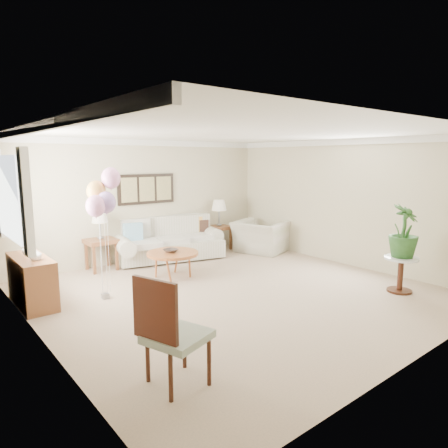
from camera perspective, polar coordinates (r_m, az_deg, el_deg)
name	(u,v)px	position (r m, az deg, el deg)	size (l,w,h in m)	color
ground_plane	(234,292)	(6.76, 1.50, -9.69)	(6.00, 6.00, 0.00)	tan
room_shell	(226,195)	(6.42, 0.28, 4.18)	(6.04, 6.04, 2.60)	beige
wall_art_triptych	(147,189)	(8.88, -11.00, 4.93)	(1.35, 0.06, 0.65)	black
sofa	(169,243)	(8.91, -7.92, -2.69)	(2.72, 1.44, 0.93)	beige
end_table_left	(101,244)	(8.29, -17.18, -2.76)	(0.58, 0.52, 0.63)	brown
end_table_right	(219,230)	(9.77, -0.71, -0.83)	(0.53, 0.48, 0.58)	brown
lamp_left	(100,218)	(8.20, -17.35, 0.83)	(0.31, 0.31, 0.56)	gray
lamp_right	(219,206)	(9.68, -0.72, 2.57)	(0.36, 0.36, 0.64)	gray
coffee_table	(173,254)	(7.50, -7.36, -4.29)	(0.96, 0.96, 0.49)	#9F6130
decor_bowl	(171,251)	(7.47, -7.62, -3.80)	(0.26, 0.26, 0.06)	#312825
armchair	(260,237)	(9.54, 5.16, -1.82)	(1.14, 0.99, 0.74)	beige
side_table	(401,266)	(7.27, 23.96, -5.47)	(0.55, 0.55, 0.59)	silver
potted_plant	(404,231)	(7.17, 24.32, -0.94)	(0.49, 0.49, 0.87)	#224A1C
accent_chair	(170,330)	(3.98, -7.70, -14.80)	(0.69, 0.69, 1.11)	gray
credenza	(32,281)	(6.76, -25.75, -7.34)	(0.46, 1.20, 0.74)	brown
vase_white	(35,254)	(6.42, -25.35, -3.89)	(0.18, 0.18, 0.19)	white
vase_sage	(28,249)	(6.85, -26.24, -3.22)	(0.17, 0.17, 0.18)	beige
balloon_cluster	(102,195)	(6.42, -16.99, 3.95)	(0.60, 0.50, 2.07)	gray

